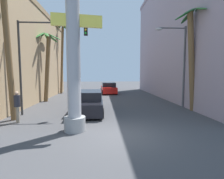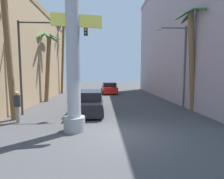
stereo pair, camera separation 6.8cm
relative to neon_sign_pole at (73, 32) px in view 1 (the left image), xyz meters
The scene contains 13 objects.
ground_plane 10.58m from the neon_sign_pole, 77.82° to the left, with size 89.36×89.36×0.00m, color #424244.
building_left 12.85m from the neon_sign_pole, 130.48° to the left, with size 7.29×19.95×9.59m.
building_right 16.93m from the neon_sign_pole, 42.54° to the left, with size 8.51×23.43×14.31m.
neon_sign_pole is the anchor object (origin of this frame).
street_lamp 9.59m from the neon_sign_pole, 36.54° to the left, with size 2.55×0.28×6.61m.
traffic_light_mast 4.39m from the neon_sign_pole, 125.69° to the left, with size 5.22×0.32×6.24m.
car_lead 5.77m from the neon_sign_pole, 85.26° to the left, with size 2.20×5.18×1.56m.
car_far 16.81m from the neon_sign_pole, 82.05° to the left, with size 2.29×4.56×1.56m.
palm_tree_near_right 9.07m from the neon_sign_pole, 27.93° to the left, with size 2.83×2.86×7.49m.
palm_tree_mid_left 10.45m from the neon_sign_pole, 113.67° to the left, with size 3.01×3.06×6.92m.
palm_tree_far_left 17.29m from the neon_sign_pole, 104.35° to the left, with size 2.92×2.65×9.67m.
palm_tree_near_left 4.54m from the neon_sign_pole, 152.67° to the left, with size 2.71×2.74×8.16m.
pedestrian_curb_left 5.33m from the neon_sign_pole, 154.55° to the left, with size 0.48×0.48×1.80m.
Camera 1 is at (-0.66, -7.70, 2.80)m, focal length 28.00 mm.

